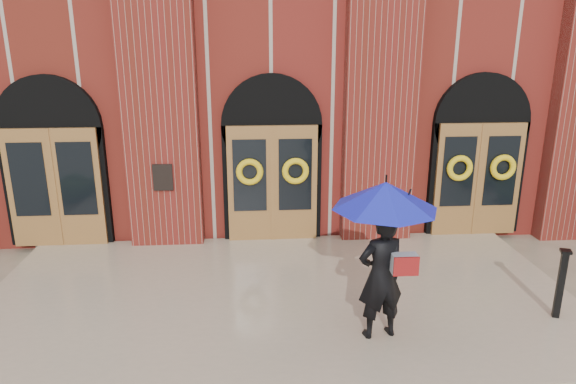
{
  "coord_description": "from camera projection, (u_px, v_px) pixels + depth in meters",
  "views": [
    {
      "loc": [
        -0.44,
        -7.79,
        4.35
      ],
      "look_at": [
        0.21,
        1.0,
        1.72
      ],
      "focal_mm": 32.0,
      "sensor_mm": 36.0,
      "label": 1
    }
  ],
  "objects": [
    {
      "name": "ground",
      "position": [
        280.0,
        306.0,
        8.72
      ],
      "size": [
        90.0,
        90.0,
        0.0
      ],
      "primitive_type": "plane",
      "color": "gray",
      "rests_on": "ground"
    },
    {
      "name": "landing",
      "position": [
        280.0,
        298.0,
        8.84
      ],
      "size": [
        10.0,
        5.3,
        0.15
      ],
      "primitive_type": "cube",
      "color": "tan",
      "rests_on": "ground"
    },
    {
      "name": "church_building",
      "position": [
        263.0,
        68.0,
        16.12
      ],
      "size": [
        16.2,
        12.53,
        7.0
      ],
      "color": "maroon",
      "rests_on": "ground"
    },
    {
      "name": "man_with_umbrella",
      "position": [
        384.0,
        231.0,
        7.13
      ],
      "size": [
        1.75,
        1.75,
        2.35
      ],
      "rotation": [
        0.0,
        0.0,
        3.35
      ],
      "color": "black",
      "rests_on": "landing"
    },
    {
      "name": "metal_post",
      "position": [
        561.0,
        282.0,
        7.93
      ],
      "size": [
        0.2,
        0.2,
        1.14
      ],
      "rotation": [
        0.0,
        0.0,
        -0.36
      ],
      "color": "black",
      "rests_on": "landing"
    }
  ]
}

